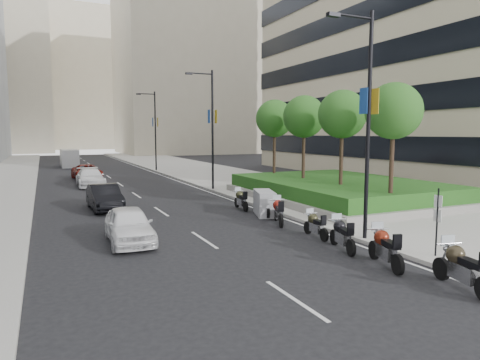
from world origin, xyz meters
TOP-DOWN VIEW (x-y plane):
  - ground at (0.00, 0.00)m, footprint 160.00×160.00m
  - sidewalk_right at (9.00, 30.00)m, footprint 10.00×100.00m
  - lane_edge at (3.70, 30.00)m, footprint 0.12×100.00m
  - lane_centre at (-1.50, 30.00)m, footprint 0.12×100.00m
  - building_cream_right at (22.00, 80.00)m, footprint 28.00×24.00m
  - building_cream_centre at (2.00, 120.00)m, footprint 30.00×24.00m
  - planter at (10.00, 10.00)m, footprint 10.00×14.00m
  - hedge at (10.00, 10.00)m, footprint 9.40×13.40m
  - tree_0 at (8.50, 4.00)m, footprint 2.80×2.80m
  - tree_1 at (8.50, 8.00)m, footprint 2.80×2.80m
  - tree_2 at (8.50, 12.00)m, footprint 2.80×2.80m
  - tree_3 at (8.50, 16.00)m, footprint 2.80×2.80m
  - lamp_post_0 at (4.14, 1.00)m, footprint 2.34×0.45m
  - lamp_post_1 at (4.14, 18.00)m, footprint 2.34×0.45m
  - lamp_post_2 at (4.14, 36.00)m, footprint 2.34×0.45m
  - parking_sign at (4.80, -2.00)m, footprint 0.06×0.32m
  - motorcycle_0 at (3.11, -4.30)m, footprint 0.88×2.38m
  - motorcycle_1 at (2.70, -1.79)m, footprint 0.96×2.27m
  - motorcycle_2 at (2.67, 0.39)m, footprint 0.85×2.15m
  - motorcycle_3 at (2.89, 2.43)m, footprint 0.66×1.97m
  - motorcycle_4 at (2.82, 5.40)m, footprint 1.04×2.16m
  - motorcycle_5 at (3.20, 7.56)m, footprint 1.49×2.33m
  - motorcycle_6 at (2.83, 9.72)m, footprint 0.70×2.10m
  - car_a at (-4.36, 4.82)m, footprint 1.86×4.26m
  - car_b at (-4.28, 12.85)m, footprint 1.69×4.44m
  - car_c at (-3.95, 24.47)m, footprint 2.06×5.07m
  - car_d at (-3.69, 30.20)m, footprint 2.64×5.22m
  - delivery_van at (-4.30, 47.15)m, footprint 2.10×5.37m

SIDE VIEW (x-z plane):
  - ground at x=0.00m, z-range 0.00..0.00m
  - lane_edge at x=3.70m, z-range 0.00..0.01m
  - lane_centre at x=-1.50m, z-range 0.00..0.01m
  - sidewalk_right at x=9.00m, z-range 0.00..0.15m
  - planter at x=10.00m, z-range 0.15..0.55m
  - motorcycle_3 at x=2.89m, z-range 0.03..1.01m
  - motorcycle_6 at x=2.83m, z-range 0.04..1.08m
  - motorcycle_2 at x=2.67m, z-range 0.04..1.13m
  - motorcycle_4 at x=2.82m, z-range 0.04..1.17m
  - motorcycle_1 at x=2.70m, z-range 0.04..1.20m
  - motorcycle_0 at x=3.11m, z-range 0.04..1.25m
  - motorcycle_5 at x=3.20m, z-range 0.00..1.32m
  - car_d at x=-3.69m, z-range 0.00..1.42m
  - car_a at x=-4.36m, z-range 0.00..1.43m
  - car_b at x=-4.28m, z-range 0.00..1.45m
  - car_c at x=-3.95m, z-range 0.00..1.47m
  - hedge at x=10.00m, z-range 0.55..1.35m
  - delivery_van at x=-4.30m, z-range -0.07..2.17m
  - parking_sign at x=4.80m, z-range 0.21..2.71m
  - lamp_post_0 at x=4.14m, z-range 0.57..9.57m
  - lamp_post_1 at x=4.14m, z-range 0.57..9.57m
  - lamp_post_2 at x=4.14m, z-range 0.57..9.57m
  - tree_0 at x=8.50m, z-range 2.27..8.57m
  - tree_1 at x=8.50m, z-range 2.27..8.57m
  - tree_2 at x=8.50m, z-range 2.27..8.57m
  - tree_3 at x=8.50m, z-range 2.27..8.57m
  - building_cream_right at x=22.00m, z-range 0.00..36.00m
  - building_cream_centre at x=2.00m, z-range 0.00..38.00m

